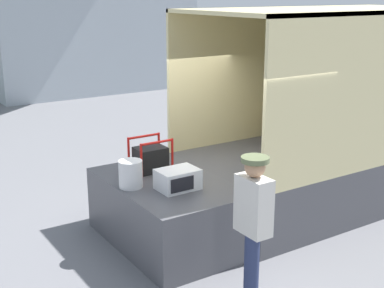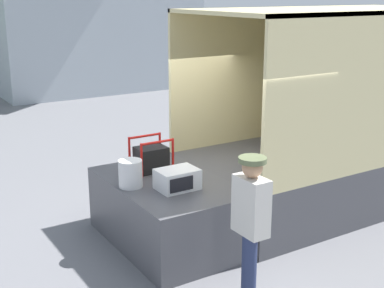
{
  "view_description": "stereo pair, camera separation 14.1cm",
  "coord_description": "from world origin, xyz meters",
  "views": [
    {
      "loc": [
        -4.34,
        -6.2,
        3.55
      ],
      "look_at": [
        -0.44,
        -0.2,
        1.5
      ],
      "focal_mm": 50.0,
      "sensor_mm": 36.0,
      "label": 1
    },
    {
      "loc": [
        -4.22,
        -6.27,
        3.55
      ],
      "look_at": [
        -0.44,
        -0.2,
        1.5
      ],
      "focal_mm": 50.0,
      "sensor_mm": 36.0,
      "label": 2
    }
  ],
  "objects": [
    {
      "name": "ground_plane",
      "position": [
        0.0,
        0.0,
        0.0
      ],
      "size": [
        160.0,
        160.0,
        0.0
      ],
      "primitive_type": "plane",
      "color": "slate"
    },
    {
      "name": "microwave",
      "position": [
        -0.77,
        -0.36,
        1.09
      ],
      "size": [
        0.55,
        0.41,
        0.28
      ],
      "color": "white",
      "rests_on": "tailgate_deck"
    },
    {
      "name": "worker_person",
      "position": [
        -0.68,
        -1.85,
        1.1
      ],
      "size": [
        0.32,
        0.44,
        1.78
      ],
      "color": "navy",
      "rests_on": "ground"
    },
    {
      "name": "tailgate_deck",
      "position": [
        -0.74,
        0.0,
        0.47
      ],
      "size": [
        1.48,
        2.32,
        0.95
      ],
      "primitive_type": "cube",
      "color": "#4C4C51",
      "rests_on": "ground"
    },
    {
      "name": "orange_bucket",
      "position": [
        -1.27,
        0.06,
        1.14
      ],
      "size": [
        0.33,
        0.33,
        0.38
      ],
      "color": "silver",
      "rests_on": "tailgate_deck"
    },
    {
      "name": "portable_generator",
      "position": [
        -0.7,
        0.51,
        1.14
      ],
      "size": [
        0.56,
        0.44,
        0.51
      ],
      "color": "black",
      "rests_on": "tailgate_deck"
    }
  ]
}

